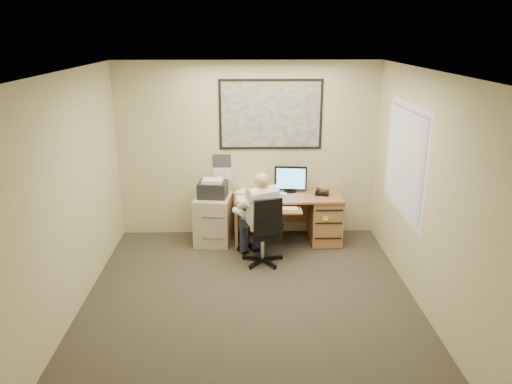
{
  "coord_description": "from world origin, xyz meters",
  "views": [
    {
      "loc": [
        -0.07,
        -5.25,
        3.1
      ],
      "look_at": [
        0.1,
        1.3,
        0.98
      ],
      "focal_mm": 35.0,
      "sensor_mm": 36.0,
      "label": 1
    }
  ],
  "objects_px": {
    "desk": "(309,213)",
    "office_chair": "(262,244)",
    "filing_cabinet": "(214,215)",
    "person": "(263,218)"
  },
  "relations": [
    {
      "from": "desk",
      "to": "filing_cabinet",
      "type": "height_order",
      "value": "desk"
    },
    {
      "from": "filing_cabinet",
      "to": "person",
      "type": "bearing_deg",
      "value": -37.09
    },
    {
      "from": "desk",
      "to": "office_chair",
      "type": "height_order",
      "value": "desk"
    },
    {
      "from": "desk",
      "to": "office_chair",
      "type": "xyz_separation_m",
      "value": [
        -0.75,
        -0.81,
        -0.15
      ]
    },
    {
      "from": "filing_cabinet",
      "to": "office_chair",
      "type": "relative_size",
      "value": 1.01
    },
    {
      "from": "desk",
      "to": "filing_cabinet",
      "type": "xyz_separation_m",
      "value": [
        -1.46,
        -0.03,
        -0.01
      ]
    },
    {
      "from": "filing_cabinet",
      "to": "desk",
      "type": "bearing_deg",
      "value": 8.58
    },
    {
      "from": "office_chair",
      "to": "person",
      "type": "relative_size",
      "value": 0.77
    },
    {
      "from": "filing_cabinet",
      "to": "person",
      "type": "relative_size",
      "value": 0.78
    },
    {
      "from": "desk",
      "to": "office_chair",
      "type": "relative_size",
      "value": 1.6
    }
  ]
}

